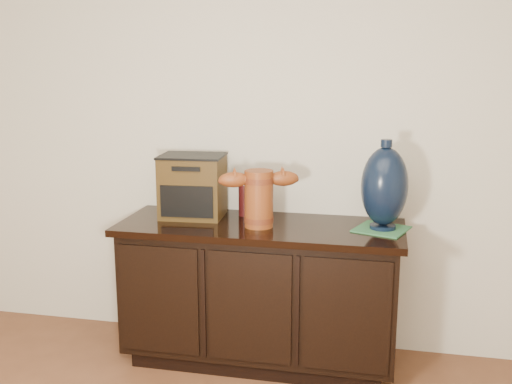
% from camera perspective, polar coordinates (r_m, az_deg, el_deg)
% --- Properties ---
extents(sideboard, '(1.46, 0.56, 0.75)m').
position_cam_1_polar(sideboard, '(3.20, 0.40, -9.46)').
color(sideboard, black).
rests_on(sideboard, ground).
extents(terracotta_vessel, '(0.40, 0.20, 0.29)m').
position_cam_1_polar(terracotta_vessel, '(3.00, 0.27, -0.31)').
color(terracotta_vessel, brown).
rests_on(terracotta_vessel, sideboard).
extents(tv_radio, '(0.35, 0.29, 0.34)m').
position_cam_1_polar(tv_radio, '(3.22, -6.05, 0.58)').
color(tv_radio, '#3D290F').
rests_on(tv_radio, sideboard).
extents(green_mat, '(0.30, 0.30, 0.01)m').
position_cam_1_polar(green_mat, '(3.04, 11.87, -3.47)').
color(green_mat, '#2E683D').
rests_on(green_mat, sideboard).
extents(lamp_base, '(0.29, 0.29, 0.44)m').
position_cam_1_polar(lamp_base, '(2.99, 12.13, 0.49)').
color(lamp_base, black).
rests_on(lamp_base, green_mat).
extents(spray_can, '(0.07, 0.07, 0.20)m').
position_cam_1_polar(spray_can, '(3.23, -1.07, -0.54)').
color(spray_can, '#530E0F').
rests_on(spray_can, sideboard).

